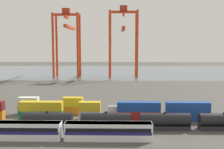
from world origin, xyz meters
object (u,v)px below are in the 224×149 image
object	(u,v)px
shipping_container_8	(188,116)
gantry_crane_west	(67,35)
freight_tank_row	(135,121)
shipping_container_2	(41,115)
passenger_train	(63,130)
shipping_container_6	(139,116)
gantry_crane_central	(123,35)
shipping_container_4	(90,115)
shipping_container_11	(29,110)

from	to	relation	value
shipping_container_8	gantry_crane_west	bearing A→B (deg)	116.91
freight_tank_row	shipping_container_2	bearing A→B (deg)	162.70
shipping_container_2	shipping_container_8	bearing A→B (deg)	0.00
passenger_train	gantry_crane_west	distance (m)	124.63
shipping_container_6	gantry_crane_west	world-z (taller)	gantry_crane_west
freight_tank_row	gantry_crane_central	world-z (taller)	gantry_crane_central
freight_tank_row	shipping_container_8	world-z (taller)	freight_tank_row
shipping_container_4	gantry_crane_west	bearing A→B (deg)	103.75
shipping_container_4	shipping_container_6	xyz separation A→B (m)	(13.74, 0.00, 0.00)
freight_tank_row	shipping_container_8	xyz separation A→B (m)	(15.19, 8.11, -0.86)
shipping_container_6	shipping_container_11	distance (m)	33.67
shipping_container_11	gantry_crane_west	size ratio (longest dim) A/B	0.14
gantry_crane_central	shipping_container_4	bearing A→B (deg)	-96.38
shipping_container_11	shipping_container_2	bearing A→B (deg)	-47.24
shipping_container_6	gantry_crane_central	bearing A→B (deg)	91.15
freight_tank_row	shipping_container_4	distance (m)	14.75
shipping_container_2	gantry_crane_west	xyz separation A→B (m)	(-11.83, 104.51, 26.11)
passenger_train	shipping_container_4	xyz separation A→B (m)	(4.34, 15.66, -0.84)
shipping_container_8	shipping_container_6	bearing A→B (deg)	180.00
shipping_container_6	gantry_crane_central	xyz separation A→B (m)	(-2.10, 104.06, 26.43)
shipping_container_8	gantry_crane_west	size ratio (longest dim) A/B	0.27
passenger_train	shipping_container_8	size ratio (longest dim) A/B	3.28
freight_tank_row	gantry_crane_west	world-z (taller)	gantry_crane_west
gantry_crane_central	shipping_container_11	bearing A→B (deg)	-107.57
passenger_train	freight_tank_row	bearing A→B (deg)	24.43
freight_tank_row	gantry_crane_west	distance (m)	121.47
passenger_train	shipping_container_6	bearing A→B (deg)	40.90
passenger_train	gantry_crane_central	distance (m)	123.46
shipping_container_11	gantry_crane_west	distance (m)	102.01
gantry_crane_west	gantry_crane_central	xyz separation A→B (m)	(37.21, -0.46, 0.32)
shipping_container_4	gantry_crane_west	size ratio (longest dim) A/B	0.14
shipping_container_4	shipping_container_11	world-z (taller)	same
shipping_container_8	gantry_crane_central	bearing A→B (deg)	98.65
gantry_crane_central	freight_tank_row	bearing A→B (deg)	-89.67
shipping_container_2	gantry_crane_central	size ratio (longest dim) A/B	0.26
shipping_container_8	gantry_crane_central	world-z (taller)	gantry_crane_central
shipping_container_11	freight_tank_row	bearing A→B (deg)	-24.16
shipping_container_4	gantry_crane_central	size ratio (longest dim) A/B	0.13
shipping_container_6	freight_tank_row	bearing A→B (deg)	-100.15
freight_tank_row	shipping_container_11	xyz separation A→B (m)	(-31.66, 14.20, -0.86)
shipping_container_2	shipping_container_8	world-z (taller)	same
shipping_container_11	gantry_crane_west	bearing A→B (deg)	93.60
shipping_container_4	shipping_container_11	distance (m)	20.31
shipping_container_6	passenger_train	bearing A→B (deg)	-139.10
freight_tank_row	gantry_crane_central	bearing A→B (deg)	90.33
passenger_train	gantry_crane_west	xyz separation A→B (m)	(-21.22, 120.18, 25.26)
freight_tank_row	gantry_crane_west	bearing A→B (deg)	108.58
shipping_container_4	passenger_train	bearing A→B (deg)	-105.49
passenger_train	freight_tank_row	distance (m)	18.27
freight_tank_row	gantry_crane_central	size ratio (longest dim) A/B	1.23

